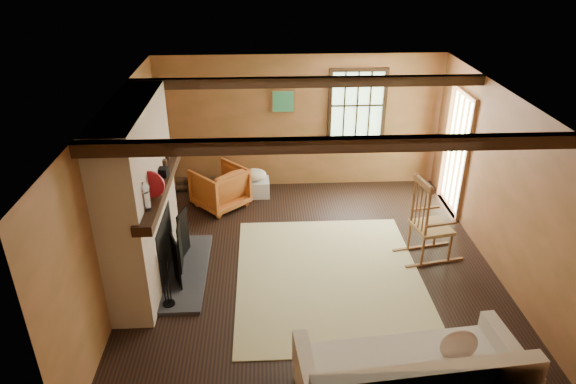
{
  "coord_description": "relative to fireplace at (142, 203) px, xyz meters",
  "views": [
    {
      "loc": [
        -0.65,
        -5.89,
        4.19
      ],
      "look_at": [
        -0.33,
        0.4,
        1.01
      ],
      "focal_mm": 32.0,
      "sensor_mm": 36.0,
      "label": 1
    }
  ],
  "objects": [
    {
      "name": "ground",
      "position": [
        2.23,
        0.0,
        -1.1
      ],
      "size": [
        5.5,
        5.5,
        0.0
      ],
      "primitive_type": "plane",
      "color": "black",
      "rests_on": "ground"
    },
    {
      "name": "room_envelope",
      "position": [
        2.45,
        0.26,
        0.53
      ],
      "size": [
        5.02,
        5.52,
        2.44
      ],
      "color": "#A65E3B",
      "rests_on": "ground"
    },
    {
      "name": "fireplace",
      "position": [
        0.0,
        0.0,
        0.0
      ],
      "size": [
        1.02,
        2.3,
        2.4
      ],
      "color": "#A3603F",
      "rests_on": "ground"
    },
    {
      "name": "rug",
      "position": [
        2.43,
        -0.2,
        -1.1
      ],
      "size": [
        2.5,
        3.0,
        0.01
      ],
      "primitive_type": "cube",
      "color": "beige",
      "rests_on": "ground"
    },
    {
      "name": "rocking_chair",
      "position": [
        3.88,
        0.24,
        -0.58
      ],
      "size": [
        0.97,
        0.63,
        1.24
      ],
      "rotation": [
        0.0,
        0.0,
        1.76
      ],
      "color": "#AC7D53",
      "rests_on": "ground"
    },
    {
      "name": "sofa",
      "position": [
        2.94,
        -2.38,
        -0.79
      ],
      "size": [
        2.23,
        1.15,
        0.87
      ],
      "rotation": [
        0.0,
        0.0,
        0.09
      ],
      "color": "beige",
      "rests_on": "ground"
    },
    {
      "name": "firewood_pile",
      "position": [
        0.33,
        2.56,
        -0.97
      ],
      "size": [
        0.72,
        0.13,
        0.26
      ],
      "color": "brown",
      "rests_on": "ground"
    },
    {
      "name": "laundry_basket",
      "position": [
        1.41,
        2.31,
        -0.95
      ],
      "size": [
        0.51,
        0.39,
        0.3
      ],
      "primitive_type": "cube",
      "rotation": [
        0.0,
        0.0,
        0.03
      ],
      "color": "silver",
      "rests_on": "ground"
    },
    {
      "name": "basket_pillow",
      "position": [
        1.41,
        2.31,
        -0.7
      ],
      "size": [
        0.51,
        0.46,
        0.2
      ],
      "primitive_type": "ellipsoid",
      "rotation": [
        0.0,
        0.0,
        -0.41
      ],
      "color": "beige",
      "rests_on": "laundry_basket"
    },
    {
      "name": "armchair",
      "position": [
        0.82,
        1.93,
        -0.75
      ],
      "size": [
        1.09,
        1.09,
        0.71
      ],
      "primitive_type": "imported",
      "rotation": [
        0.0,
        0.0,
        -2.4
      ],
      "color": "#BF6026",
      "rests_on": "ground"
    }
  ]
}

